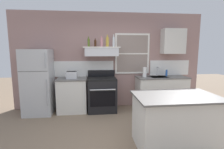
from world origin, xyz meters
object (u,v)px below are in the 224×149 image
Objects in this scene: bottle_clear_tall at (114,42)px; kitchen_island at (175,121)px; stove_range at (102,94)px; toaster at (72,75)px; paper_towel_roll at (145,72)px; dish_soap_bottle at (166,73)px; bottle_champagne_gold_foil at (107,42)px; bottle_olive_oil_square at (89,42)px; bottle_brown_stout at (95,43)px; refrigerator at (38,82)px; bottle_rose_pink at (102,42)px.

bottle_clear_tall is 0.24× the size of kitchen_island.
toaster is at bearing 179.61° from stove_range.
bottle_clear_tall is 1.23× the size of paper_towel_roll.
dish_soap_bottle is 2.24m from kitchen_island.
bottle_champagne_gold_foil is (0.16, 0.04, 1.41)m from stove_range.
kitchen_island is at bearing -58.84° from stove_range.
stove_range is at bearing -6.85° from bottle_olive_oil_square.
paper_towel_roll is 1.50× the size of dish_soap_bottle.
bottle_olive_oil_square is 1.21× the size of bottle_brown_stout.
refrigerator is 1.69m from stove_range.
bottle_rose_pink is at bearing -177.01° from dish_soap_bottle.
bottle_brown_stout is at bearing -171.48° from bottle_clear_tall.
bottle_champagne_gold_foil reaches higher than refrigerator.
bottle_olive_oil_square reaches higher than refrigerator.
bottle_clear_tall is at bearing 6.23° from toaster.
bottle_champagne_gold_foil is 1.33m from paper_towel_roll.
bottle_clear_tall reaches higher than refrigerator.
bottle_olive_oil_square is 0.93× the size of bottle_rose_pink.
bottle_champagne_gold_foil reaches higher than bottle_olive_oil_square.
bottle_champagne_gold_foil is at bearing 117.07° from kitchen_island.
bottle_brown_stout reaches higher than stove_range.
bottle_rose_pink reaches higher than bottle_olive_oil_square.
kitchen_island is at bearing -59.40° from bottle_rose_pink.
kitchen_island is (1.15, -1.91, -0.01)m from stove_range.
bottle_brown_stout is (0.64, 0.05, 0.83)m from toaster.
bottle_champagne_gold_foil is (0.49, 0.00, 0.02)m from bottle_olive_oil_square.
bottle_rose_pink is at bearing -164.84° from bottle_clear_tall.
bottle_champagne_gold_foil reaches higher than paper_towel_roll.
stove_range is at bearing 0.80° from refrigerator.
stove_range is 6.06× the size of dish_soap_bottle.
bottle_olive_oil_square is (0.46, 0.03, 0.85)m from toaster.
stove_range is 5.05× the size of bottle_brown_stout.
bottle_brown_stout reaches higher than dish_soap_bottle.
toaster is 2.00m from paper_towel_roll.
bottle_olive_oil_square reaches higher than bottle_brown_stout.
dish_soap_bottle is 0.13× the size of kitchen_island.
bottle_brown_stout is at bearing 4.42° from toaster.
toaster is at bearing -177.68° from bottle_champagne_gold_foil.
kitchen_island is (-0.04, -1.95, -0.59)m from paper_towel_roll.
refrigerator is 5.38× the size of bottle_champagne_gold_foil.
bottle_brown_stout reaches higher than kitchen_island.
bottle_olive_oil_square reaches higher than toaster.
bottle_champagne_gold_foil is (0.32, -0.01, 0.04)m from bottle_brown_stout.
dish_soap_bottle is (0.68, 0.10, -0.04)m from paper_towel_roll.
refrigerator is 1.66m from bottle_olive_oil_square.
bottle_olive_oil_square reaches higher than dish_soap_bottle.
bottle_clear_tall is at bearing 111.91° from kitchen_island.
stove_range is at bearing 121.16° from kitchen_island.
refrigerator reaches higher than paper_towel_roll.
paper_towel_roll is at bearing -0.09° from bottle_rose_pink.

